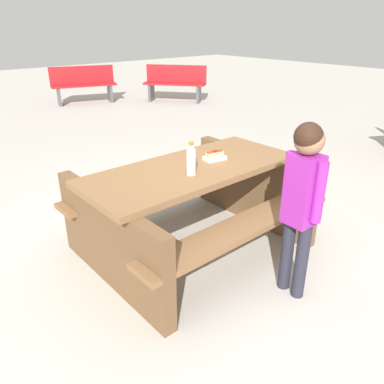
{
  "coord_description": "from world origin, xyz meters",
  "views": [
    {
      "loc": [
        -1.87,
        -2.16,
        1.82
      ],
      "look_at": [
        0.0,
        0.0,
        0.52
      ],
      "focal_mm": 35.46,
      "sensor_mm": 36.0,
      "label": 1
    }
  ],
  "objects_px": {
    "picnic_table": "(192,201)",
    "park_bench_far": "(175,83)",
    "child_in_coat": "(303,191)",
    "park_bench_mid": "(84,84)",
    "soda_bottle": "(191,160)",
    "hotdog_tray": "(215,156)"
  },
  "relations": [
    {
      "from": "picnic_table",
      "to": "park_bench_mid",
      "type": "distance_m",
      "value": 6.94
    },
    {
      "from": "soda_bottle",
      "to": "child_in_coat",
      "type": "bearing_deg",
      "value": -71.55
    },
    {
      "from": "soda_bottle",
      "to": "picnic_table",
      "type": "bearing_deg",
      "value": 47.08
    },
    {
      "from": "hotdog_tray",
      "to": "child_in_coat",
      "type": "height_order",
      "value": "child_in_coat"
    },
    {
      "from": "park_bench_far",
      "to": "soda_bottle",
      "type": "bearing_deg",
      "value": -127.47
    },
    {
      "from": "soda_bottle",
      "to": "park_bench_far",
      "type": "bearing_deg",
      "value": 52.53
    },
    {
      "from": "picnic_table",
      "to": "park_bench_mid",
      "type": "relative_size",
      "value": 1.16
    },
    {
      "from": "park_bench_mid",
      "to": "park_bench_far",
      "type": "bearing_deg",
      "value": -34.81
    },
    {
      "from": "picnic_table",
      "to": "child_in_coat",
      "type": "bearing_deg",
      "value": -80.89
    },
    {
      "from": "picnic_table",
      "to": "park_bench_far",
      "type": "height_order",
      "value": "park_bench_far"
    },
    {
      "from": "child_in_coat",
      "to": "hotdog_tray",
      "type": "bearing_deg",
      "value": 83.64
    },
    {
      "from": "picnic_table",
      "to": "hotdog_tray",
      "type": "bearing_deg",
      "value": -0.76
    },
    {
      "from": "hotdog_tray",
      "to": "park_bench_far",
      "type": "relative_size",
      "value": 0.14
    },
    {
      "from": "soda_bottle",
      "to": "hotdog_tray",
      "type": "height_order",
      "value": "soda_bottle"
    },
    {
      "from": "child_in_coat",
      "to": "park_bench_far",
      "type": "bearing_deg",
      "value": 57.99
    },
    {
      "from": "picnic_table",
      "to": "hotdog_tray",
      "type": "height_order",
      "value": "hotdog_tray"
    },
    {
      "from": "hotdog_tray",
      "to": "park_bench_mid",
      "type": "height_order",
      "value": "park_bench_mid"
    },
    {
      "from": "picnic_table",
      "to": "soda_bottle",
      "type": "xyz_separation_m",
      "value": [
        -0.12,
        -0.13,
        0.42
      ]
    },
    {
      "from": "picnic_table",
      "to": "park_bench_far",
      "type": "relative_size",
      "value": 1.26
    },
    {
      "from": "picnic_table",
      "to": "park_bench_mid",
      "type": "height_order",
      "value": "park_bench_mid"
    },
    {
      "from": "child_in_coat",
      "to": "park_bench_mid",
      "type": "distance_m",
      "value": 7.79
    },
    {
      "from": "picnic_table",
      "to": "hotdog_tray",
      "type": "relative_size",
      "value": 9.17
    }
  ]
}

